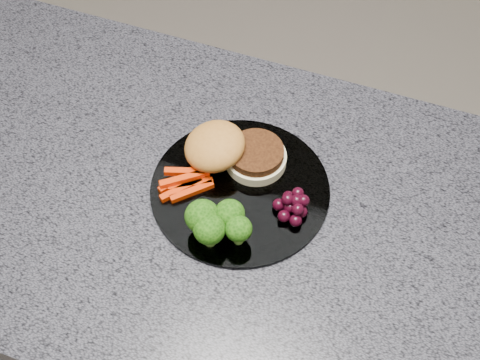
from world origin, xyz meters
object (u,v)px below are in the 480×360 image
plate (240,189)px  grape_bunch (294,205)px  island_cabinet (241,340)px  burger (229,152)px

plate → grape_bunch: bearing=-7.3°
island_cabinet → burger: (-0.05, 0.07, 0.50)m
island_cabinet → burger: 0.50m
plate → grape_bunch: size_ratio=4.83×
burger → plate: bearing=-73.0°
plate → burger: size_ratio=1.49×
burger → grape_bunch: burger is taller
plate → burger: 0.06m
grape_bunch → plate: bearing=172.7°
island_cabinet → plate: (-0.01, 0.03, 0.47)m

